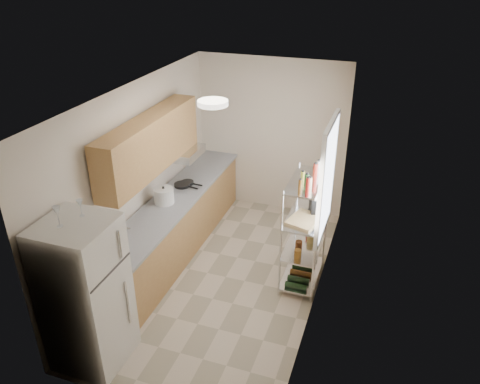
# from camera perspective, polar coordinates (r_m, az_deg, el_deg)

# --- Properties ---
(room) EXTENTS (2.52, 4.42, 2.62)m
(room) POSITION_cam_1_polar(r_m,az_deg,el_deg) (5.91, -1.93, -0.28)
(room) COLOR beige
(room) RESTS_ON ground
(counter_run) EXTENTS (0.63, 3.51, 0.90)m
(counter_run) POSITION_cam_1_polar(r_m,az_deg,el_deg) (7.01, -7.61, -3.72)
(counter_run) COLOR #B2854C
(counter_run) RESTS_ON ground
(upper_cabinets) EXTENTS (0.33, 2.20, 0.72)m
(upper_cabinets) POSITION_cam_1_polar(r_m,az_deg,el_deg) (6.21, -10.87, 5.78)
(upper_cabinets) COLOR #B2854C
(upper_cabinets) RESTS_ON room
(range_hood) EXTENTS (0.50, 0.60, 0.12)m
(range_hood) POSITION_cam_1_polar(r_m,az_deg,el_deg) (6.99, -7.03, 4.85)
(range_hood) COLOR #B7BABC
(range_hood) RESTS_ON room
(window) EXTENTS (0.06, 1.00, 1.46)m
(window) POSITION_cam_1_polar(r_m,az_deg,el_deg) (5.84, 10.59, 1.60)
(window) COLOR white
(window) RESTS_ON room
(bakers_rack) EXTENTS (0.45, 0.90, 1.73)m
(bakers_rack) POSITION_cam_1_polar(r_m,az_deg,el_deg) (6.02, 8.09, -2.10)
(bakers_rack) COLOR silver
(bakers_rack) RESTS_ON ground
(ceiling_dome) EXTENTS (0.34, 0.34, 0.05)m
(ceiling_dome) POSITION_cam_1_polar(r_m,az_deg,el_deg) (5.18, -3.35, 10.79)
(ceiling_dome) COLOR white
(ceiling_dome) RESTS_ON room
(refrigerator) EXTENTS (0.71, 0.71, 1.72)m
(refrigerator) POSITION_cam_1_polar(r_m,az_deg,el_deg) (5.23, -18.27, -11.78)
(refrigerator) COLOR silver
(refrigerator) RESTS_ON ground
(wine_glass_a) EXTENTS (0.08, 0.08, 0.21)m
(wine_glass_a) POSITION_cam_1_polar(r_m,az_deg,el_deg) (4.70, -21.31, -2.81)
(wine_glass_a) COLOR silver
(wine_glass_a) RESTS_ON refrigerator
(wine_glass_b) EXTENTS (0.06, 0.06, 0.18)m
(wine_glass_b) POSITION_cam_1_polar(r_m,az_deg,el_deg) (4.82, -18.86, -1.84)
(wine_glass_b) COLOR silver
(wine_glass_b) RESTS_ON refrigerator
(rice_cooker) EXTENTS (0.28, 0.28, 0.22)m
(rice_cooker) POSITION_cam_1_polar(r_m,az_deg,el_deg) (6.58, -9.26, -0.44)
(rice_cooker) COLOR silver
(rice_cooker) RESTS_ON counter_run
(frying_pan_large) EXTENTS (0.28, 0.28, 0.04)m
(frying_pan_large) POSITION_cam_1_polar(r_m,az_deg,el_deg) (7.05, -7.07, 0.86)
(frying_pan_large) COLOR black
(frying_pan_large) RESTS_ON counter_run
(frying_pan_small) EXTENTS (0.22, 0.22, 0.04)m
(frying_pan_small) POSITION_cam_1_polar(r_m,az_deg,el_deg) (7.11, -6.45, 1.14)
(frying_pan_small) COLOR black
(frying_pan_small) RESTS_ON counter_run
(cutting_board) EXTENTS (0.44, 0.52, 0.03)m
(cutting_board) POSITION_cam_1_polar(r_m,az_deg,el_deg) (5.95, 7.84, -3.36)
(cutting_board) COLOR tan
(cutting_board) RESTS_ON bakers_rack
(espresso_machine) EXTENTS (0.23, 0.28, 0.28)m
(espresso_machine) POSITION_cam_1_polar(r_m,az_deg,el_deg) (6.11, 9.33, -1.28)
(espresso_machine) COLOR black
(espresso_machine) RESTS_ON bakers_rack
(storage_bag) EXTENTS (0.10, 0.13, 0.15)m
(storage_bag) POSITION_cam_1_polar(r_m,az_deg,el_deg) (6.54, 8.60, -4.38)
(storage_bag) COLOR maroon
(storage_bag) RESTS_ON bakers_rack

